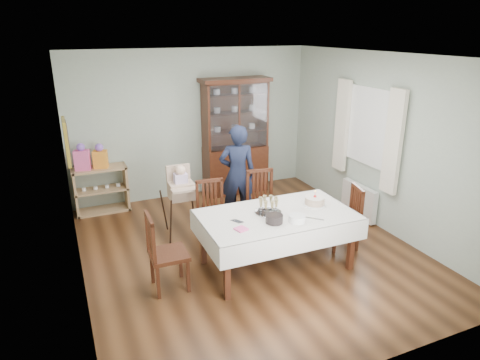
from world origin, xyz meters
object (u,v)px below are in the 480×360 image
high_chair (182,207)px  sideboard (101,190)px  chair_far_right (263,216)px  gift_bag_orange (100,157)px  chair_far_left (213,226)px  chair_end_right (343,229)px  gift_bag_pink (82,158)px  birthday_cake (315,201)px  chair_end_left (168,266)px  china_cabinet (235,135)px  champagne_tray (268,209)px  dining_table (276,240)px  woman (237,174)px

high_chair → sideboard: bearing=129.0°
chair_far_right → gift_bag_orange: size_ratio=2.38×
sideboard → chair_far_left: size_ratio=0.94×
chair_end_right → gift_bag_pink: 4.32m
sideboard → birthday_cake: size_ratio=2.92×
chair_far_left → chair_end_left: size_ratio=0.97×
chair_end_left → chair_far_right: bearing=-62.1°
chair_end_left → gift_bag_orange: size_ratio=2.37×
chair_end_right → birthday_cake: size_ratio=2.98×
chair_far_left → high_chair: 0.64m
china_cabinet → champagne_tray: (-0.70, -2.73, -0.30)m
chair_end_left → gift_bag_pink: (-0.70, 2.72, 0.71)m
dining_table → chair_end_right: size_ratio=2.20×
dining_table → gift_bag_orange: (-1.86, 2.80, 0.60)m
chair_end_right → high_chair: 2.43m
chair_far_right → champagne_tray: chair_far_right is taller
birthday_cake → gift_bag_orange: size_ratio=0.74×
china_cabinet → champagne_tray: china_cabinet is taller
gift_bag_orange → gift_bag_pink: bearing=180.0°
sideboard → chair_far_right: bearing=-41.1°
chair_far_right → champagne_tray: bearing=-105.4°
sideboard → birthday_cake: 3.75m
chair_far_right → champagne_tray: 1.07m
sideboard → birthday_cake: (2.51, -2.75, 0.42)m
gift_bag_orange → dining_table: bearing=-56.4°
china_cabinet → dining_table: bearing=-102.1°
high_chair → chair_end_right: bearing=-32.3°
chair_end_right → gift_bag_orange: (-3.01, 2.70, 0.71)m
china_cabinet → gift_bag_pink: 2.75m
chair_end_right → gift_bag_pink: (-3.30, 2.70, 0.73)m
china_cabinet → gift_bag_orange: 2.46m
dining_table → sideboard: size_ratio=2.24×
dining_table → high_chair: size_ratio=1.82×
chair_far_right → birthday_cake: 1.06m
champagne_tray → chair_far_left: bearing=118.2°
china_cabinet → sideboard: size_ratio=2.42×
china_cabinet → chair_end_right: size_ratio=2.37×
sideboard → gift_bag_orange: size_ratio=2.16×
china_cabinet → gift_bag_orange: china_cabinet is taller
dining_table → champagne_tray: bearing=146.4°
chair_far_right → birthday_cake: size_ratio=3.23×
high_chair → champagne_tray: bearing=-59.6°
chair_end_left → gift_bag_pink: bearing=15.8°
chair_end_left → chair_end_right: 2.60m
chair_end_left → chair_far_left: bearing=-45.6°
high_chair → gift_bag_orange: gift_bag_orange is taller
gift_bag_pink → champagne_tray: bearing=-53.1°
woman → birthday_cake: 1.56m
gift_bag_pink → high_chair: bearing=-46.2°
gift_bag_orange → china_cabinet: bearing=-0.0°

